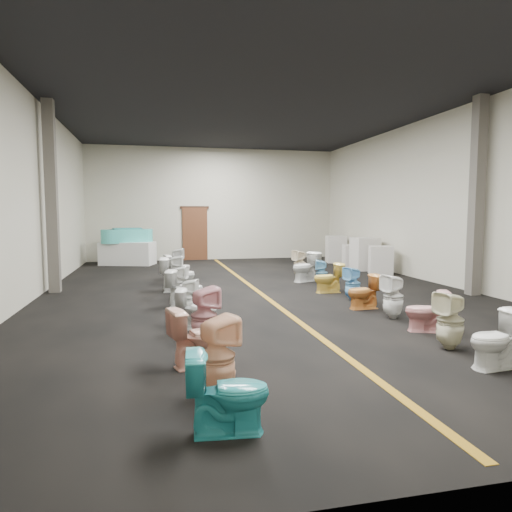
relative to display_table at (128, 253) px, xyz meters
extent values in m
plane|color=black|center=(3.37, -6.70, -0.42)|extent=(16.00, 16.00, 0.00)
plane|color=black|center=(3.37, -6.70, 4.08)|extent=(16.00, 16.00, 0.00)
plane|color=beige|center=(3.37, 1.30, 1.83)|extent=(10.00, 0.00, 10.00)
plane|color=beige|center=(-1.63, -6.70, 1.83)|extent=(0.00, 16.00, 16.00)
plane|color=beige|center=(8.37, -6.70, 1.83)|extent=(0.00, 16.00, 16.00)
cube|color=#916415|center=(3.37, -6.70, -0.41)|extent=(0.12, 15.60, 0.01)
cube|color=#562D19|center=(2.57, 1.24, 0.63)|extent=(1.00, 0.10, 2.10)
cube|color=#331C11|center=(2.57, 1.25, 1.70)|extent=(1.15, 0.08, 0.10)
cube|color=#59544C|center=(-1.38, -5.70, 1.83)|extent=(0.25, 0.25, 4.50)
cube|color=#59544C|center=(8.12, -8.20, 1.83)|extent=(0.25, 0.25, 4.50)
cube|color=white|center=(0.00, 0.00, 0.00)|extent=(2.07, 1.45, 0.83)
cube|color=#43C2B9|center=(0.00, 0.00, 0.63)|extent=(1.33, 0.95, 0.50)
cylinder|color=#43C2B9|center=(-0.58, -0.15, 0.63)|extent=(0.66, 0.66, 0.50)
cylinder|color=#43C2B9|center=(0.58, 0.15, 0.63)|extent=(0.66, 0.66, 0.50)
cube|color=teal|center=(0.00, 0.00, 0.83)|extent=(1.08, 0.70, 0.20)
cube|color=silver|center=(7.77, -4.45, 0.02)|extent=(0.86, 0.86, 0.87)
cube|color=beige|center=(7.77, -3.37, 0.12)|extent=(0.81, 0.81, 1.07)
cube|color=silver|center=(7.77, -2.48, -0.03)|extent=(0.82, 0.82, 0.78)
cube|color=silver|center=(7.77, -0.90, 0.09)|extent=(0.84, 0.84, 1.01)
imported|color=teal|center=(1.54, -13.56, -0.06)|extent=(0.74, 0.46, 0.72)
imported|color=#F9BC92|center=(1.56, -12.75, 0.00)|extent=(0.50, 0.50, 0.83)
imported|color=#EBA891|center=(1.46, -11.78, -0.05)|extent=(0.80, 0.58, 0.73)
imported|color=#D5949A|center=(1.63, -10.87, 0.00)|extent=(0.48, 0.48, 0.84)
imported|color=silver|center=(1.60, -9.96, -0.09)|extent=(0.71, 0.50, 0.66)
imported|color=white|center=(1.55, -9.00, -0.07)|extent=(0.40, 0.39, 0.68)
imported|color=silver|center=(1.54, -8.15, -0.04)|extent=(0.82, 0.60, 0.74)
imported|color=white|center=(1.49, -7.22, -0.06)|extent=(0.42, 0.42, 0.72)
imported|color=silver|center=(1.49, -6.29, 0.00)|extent=(0.85, 0.54, 0.83)
imported|color=silver|center=(1.48, -5.44, -0.02)|extent=(0.40, 0.40, 0.80)
imported|color=white|center=(1.58, -4.45, -0.05)|extent=(0.78, 0.54, 0.73)
imported|color=silver|center=(1.61, -3.58, 0.00)|extent=(0.46, 0.45, 0.84)
imported|color=white|center=(4.96, -12.66, -0.06)|extent=(0.73, 0.46, 0.71)
imported|color=beige|center=(4.91, -11.83, -0.01)|extent=(0.44, 0.43, 0.81)
imported|color=pink|center=(5.14, -10.93, -0.09)|extent=(0.74, 0.59, 0.66)
imported|color=white|center=(5.10, -9.97, -0.02)|extent=(0.43, 0.42, 0.79)
imported|color=orange|center=(4.96, -9.10, -0.08)|extent=(0.68, 0.42, 0.68)
imported|color=#7AC5F4|center=(5.11, -8.24, -0.05)|extent=(0.41, 0.41, 0.73)
imported|color=#F6D053|center=(4.96, -7.21, -0.07)|extent=(0.69, 0.40, 0.70)
imported|color=#76B8DC|center=(5.13, -6.32, -0.07)|extent=(0.40, 0.39, 0.69)
imported|color=white|center=(5.00, -5.42, -0.01)|extent=(0.91, 0.72, 0.81)
imported|color=#F6E6C8|center=(5.12, -4.57, -0.01)|extent=(0.46, 0.45, 0.81)
camera|label=1|loc=(0.95, -17.26, 1.45)|focal=32.00mm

